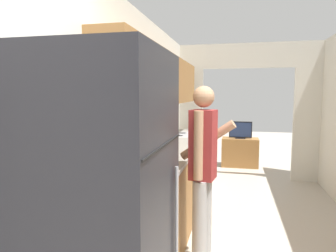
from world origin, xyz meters
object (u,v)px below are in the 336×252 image
object	(u,v)px
television	(240,130)
person	(203,172)
range_oven	(187,162)
tv_cabinet	(240,152)
refrigerator	(105,211)

from	to	relation	value
television	person	bearing A→B (deg)	-95.51
range_oven	tv_cabinet	distance (m)	2.05
person	range_oven	bearing A→B (deg)	22.30
range_oven	television	size ratio (longest dim) A/B	2.22
tv_cabinet	refrigerator	bearing A→B (deg)	-99.20
person	tv_cabinet	distance (m)	4.05
television	range_oven	bearing A→B (deg)	-115.54
range_oven	television	xyz separation A→B (m)	(0.87, 1.81, 0.33)
range_oven	refrigerator	bearing A→B (deg)	-89.26
person	tv_cabinet	xyz separation A→B (m)	(0.38, 3.99, -0.58)
range_oven	television	bearing A→B (deg)	64.46
tv_cabinet	television	xyz separation A→B (m)	(-0.00, -0.04, 0.49)
refrigerator	television	world-z (taller)	refrigerator
tv_cabinet	television	distance (m)	0.49
range_oven	person	world-z (taller)	person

